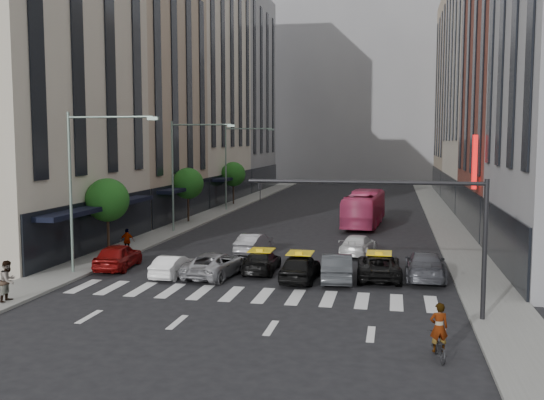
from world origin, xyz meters
The scene contains 34 objects.
ground centered at (0.00, 0.00, 0.00)m, with size 160.00×160.00×0.00m, color black.
sidewalk_left centered at (-11.50, 30.00, 0.07)m, with size 3.00×96.00×0.15m, color slate.
sidewalk_right centered at (11.50, 30.00, 0.07)m, with size 3.00×96.00×0.15m, color slate.
building_left_a centered at (-17.00, 11.00, 14.00)m, with size 8.00×18.00×28.00m, color beige.
building_left_b centered at (-17.00, 28.00, 12.00)m, with size 8.00×16.00×24.00m, color tan.
building_left_c centered at (-17.00, 46.00, 18.00)m, with size 8.00×20.00×36.00m, color beige.
building_left_d centered at (-17.00, 65.00, 15.00)m, with size 8.00×18.00×30.00m, color gray.
building_right_b centered at (17.00, 27.00, 13.00)m, with size 8.00×18.00×26.00m, color brown.
building_right_c centered at (17.00, 46.00, 20.00)m, with size 8.00×20.00×40.00m, color beige.
building_right_d centered at (17.00, 65.00, 14.00)m, with size 8.00×18.00×28.00m, color tan.
building_far centered at (0.00, 85.00, 18.00)m, with size 30.00×10.00×36.00m, color gray.
tree_near centered at (-11.80, 10.00, 3.65)m, with size 2.88×2.88×4.95m.
tree_mid centered at (-11.80, 26.00, 3.65)m, with size 2.88×2.88×4.95m.
tree_far centered at (-11.80, 42.00, 3.65)m, with size 2.88×2.88×4.95m.
streetlamp_near centered at (-10.04, 4.00, 5.90)m, with size 5.38×0.25×9.00m.
streetlamp_mid centered at (-10.04, 20.00, 5.90)m, with size 5.38×0.25×9.00m.
streetlamp_far centered at (-10.04, 36.00, 5.90)m, with size 5.38×0.25×9.00m.
traffic_signal centered at (7.69, -1.00, 4.47)m, with size 10.10×0.20×6.00m.
liberty_sign centered at (12.60, 20.00, 6.00)m, with size 0.30×0.70×4.00m.
car_red centered at (-9.14, 5.89, 0.77)m, with size 1.81×4.49×1.53m, color maroon.
car_white_front centered at (-5.20, 4.54, 0.61)m, with size 1.29×3.71×1.22m, color white.
car_silver centered at (-2.90, 5.03, 0.69)m, with size 2.30×4.99×1.39m, color #9D9DA2.
taxi_left centered at (-0.61, 6.62, 0.64)m, with size 1.78×4.39×1.27m, color black.
taxi_center centered at (1.90, 4.94, 0.75)m, with size 1.78×4.43×1.51m, color black.
car_grey_mid centered at (3.84, 5.34, 0.75)m, with size 1.60×4.58×1.51m, color #36393C.
taxi_right centered at (6.05, 6.35, 0.70)m, with size 2.33×5.05×1.40m, color black.
car_grey_curb centered at (8.54, 6.72, 0.76)m, with size 2.14×5.27×1.53m, color #484950.
car_row2_left centered at (-2.40, 12.36, 0.68)m, with size 1.44×4.13×1.36m, color #9F9FA4.
car_row2_right centered at (4.51, 13.15, 0.67)m, with size 1.89×4.65×1.35m, color white.
bus centered at (4.24, 27.00, 1.55)m, with size 2.61×11.14×3.10m, color #C83B69.
motorcycle centered at (8.39, -5.76, 0.45)m, with size 0.59×1.70×0.89m, color black.
rider centered at (8.39, -5.76, 1.77)m, with size 0.64×0.42×1.75m, color gray.
pedestrian_near centered at (-10.65, -2.37, 1.10)m, with size 0.93×0.72×1.91m, color gray.
pedestrian_far centered at (-10.40, 9.88, 0.97)m, with size 0.97×0.40×1.65m, color gray.
Camera 1 is at (6.76, -26.89, 7.54)m, focal length 40.00 mm.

